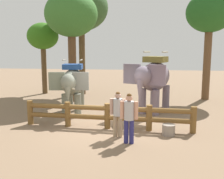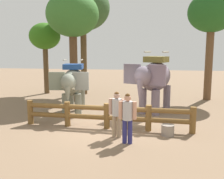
{
  "view_description": "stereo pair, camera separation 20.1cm",
  "coord_description": "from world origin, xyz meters",
  "px_view_note": "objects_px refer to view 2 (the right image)",
  "views": [
    {
      "loc": [
        1.56,
        -10.26,
        3.27
      ],
      "look_at": [
        0.0,
        1.47,
        1.4
      ],
      "focal_mm": 41.68,
      "sensor_mm": 36.0,
      "label": 1
    },
    {
      "loc": [
        1.76,
        -10.23,
        3.27
      ],
      "look_at": [
        0.0,
        1.47,
        1.4
      ],
      "focal_mm": 41.68,
      "sensor_mm": 36.0,
      "label": 2
    }
  ],
  "objects_px": {
    "tourist_man_in_blue": "(127,115)",
    "tree_deep_back": "(73,16)",
    "tourist_woman_in_black": "(117,111)",
    "tree_far_left": "(212,14)",
    "tree_back_center": "(83,9)",
    "feed_bucket": "(168,130)",
    "elephant_center": "(154,78)",
    "elephant_near_left": "(73,83)",
    "tree_far_right": "(45,38)",
    "log_fence": "(107,114)"
  },
  "relations": [
    {
      "from": "log_fence",
      "to": "tree_back_center",
      "type": "relative_size",
      "value": 0.92
    },
    {
      "from": "tourist_woman_in_black",
      "to": "tree_deep_back",
      "type": "distance_m",
      "value": 8.33
    },
    {
      "from": "elephant_center",
      "to": "tree_deep_back",
      "type": "bearing_deg",
      "value": 156.76
    },
    {
      "from": "tourist_man_in_blue",
      "to": "feed_bucket",
      "type": "height_order",
      "value": "tourist_man_in_blue"
    },
    {
      "from": "elephant_near_left",
      "to": "tree_back_center",
      "type": "xyz_separation_m",
      "value": [
        -0.91,
        5.67,
        4.45
      ]
    },
    {
      "from": "elephant_near_left",
      "to": "tree_back_center",
      "type": "height_order",
      "value": "tree_back_center"
    },
    {
      "from": "tourist_woman_in_black",
      "to": "tree_far_left",
      "type": "relative_size",
      "value": 0.26
    },
    {
      "from": "log_fence",
      "to": "tourist_man_in_blue",
      "type": "distance_m",
      "value": 1.93
    },
    {
      "from": "tree_far_left",
      "to": "tree_deep_back",
      "type": "relative_size",
      "value": 1.01
    },
    {
      "from": "tourist_man_in_blue",
      "to": "tree_far_right",
      "type": "bearing_deg",
      "value": 126.02
    },
    {
      "from": "tree_far_left",
      "to": "tree_back_center",
      "type": "bearing_deg",
      "value": 173.96
    },
    {
      "from": "log_fence",
      "to": "tourist_man_in_blue",
      "type": "bearing_deg",
      "value": -58.08
    },
    {
      "from": "elephant_near_left",
      "to": "tree_far_right",
      "type": "xyz_separation_m",
      "value": [
        -3.72,
        5.53,
        2.49
      ]
    },
    {
      "from": "tree_far_left",
      "to": "tree_deep_back",
      "type": "height_order",
      "value": "tree_far_left"
    },
    {
      "from": "elephant_center",
      "to": "elephant_near_left",
      "type": "bearing_deg",
      "value": -166.63
    },
    {
      "from": "tourist_man_in_blue",
      "to": "tree_deep_back",
      "type": "bearing_deg",
      "value": 119.92
    },
    {
      "from": "tree_far_right",
      "to": "tourist_man_in_blue",
      "type": "bearing_deg",
      "value": -53.98
    },
    {
      "from": "log_fence",
      "to": "elephant_center",
      "type": "distance_m",
      "value": 3.9
    },
    {
      "from": "tree_back_center",
      "to": "feed_bucket",
      "type": "distance_m",
      "value": 11.58
    },
    {
      "from": "tree_far_left",
      "to": "feed_bucket",
      "type": "height_order",
      "value": "tree_far_left"
    },
    {
      "from": "elephant_near_left",
      "to": "tree_far_right",
      "type": "bearing_deg",
      "value": 123.9
    },
    {
      "from": "tree_far_right",
      "to": "log_fence",
      "type": "bearing_deg",
      "value": -53.18
    },
    {
      "from": "tree_far_left",
      "to": "feed_bucket",
      "type": "xyz_separation_m",
      "value": [
        -2.94,
        -7.55,
        -5.13
      ]
    },
    {
      "from": "tourist_man_in_blue",
      "to": "tree_deep_back",
      "type": "distance_m",
      "value": 8.97
    },
    {
      "from": "log_fence",
      "to": "tree_far_right",
      "type": "height_order",
      "value": "tree_far_right"
    },
    {
      "from": "elephant_center",
      "to": "tourist_woman_in_black",
      "type": "height_order",
      "value": "elephant_center"
    },
    {
      "from": "tree_deep_back",
      "to": "feed_bucket",
      "type": "height_order",
      "value": "tree_deep_back"
    },
    {
      "from": "tourist_man_in_blue",
      "to": "tree_back_center",
      "type": "xyz_separation_m",
      "value": [
        -4.0,
        9.49,
        4.96
      ]
    },
    {
      "from": "elephant_near_left",
      "to": "elephant_center",
      "type": "bearing_deg",
      "value": 13.37
    },
    {
      "from": "tree_far_left",
      "to": "tree_back_center",
      "type": "distance_m",
      "value": 8.45
    },
    {
      "from": "log_fence",
      "to": "feed_bucket",
      "type": "height_order",
      "value": "log_fence"
    },
    {
      "from": "elephant_center",
      "to": "tree_back_center",
      "type": "height_order",
      "value": "tree_back_center"
    },
    {
      "from": "tree_deep_back",
      "to": "elephant_center",
      "type": "bearing_deg",
      "value": -23.24
    },
    {
      "from": "tree_far_right",
      "to": "tourist_woman_in_black",
      "type": "bearing_deg",
      "value": -54.05
    },
    {
      "from": "tree_far_right",
      "to": "tree_deep_back",
      "type": "xyz_separation_m",
      "value": [
        2.84,
        -2.47,
        1.16
      ]
    },
    {
      "from": "tree_deep_back",
      "to": "tree_far_left",
      "type": "bearing_deg",
      "value": 11.66
    },
    {
      "from": "log_fence",
      "to": "elephant_near_left",
      "type": "distance_m",
      "value": 3.19
    },
    {
      "from": "tree_far_right",
      "to": "feed_bucket",
      "type": "distance_m",
      "value": 12.31
    },
    {
      "from": "tree_far_left",
      "to": "tree_back_center",
      "type": "height_order",
      "value": "tree_back_center"
    },
    {
      "from": "elephant_near_left",
      "to": "tourist_woman_in_black",
      "type": "xyz_separation_m",
      "value": [
        2.63,
        -3.23,
        -0.54
      ]
    },
    {
      "from": "tree_far_left",
      "to": "elephant_center",
      "type": "bearing_deg",
      "value": -132.07
    },
    {
      "from": "tree_far_right",
      "to": "tree_far_left",
      "type": "bearing_deg",
      "value": -3.85
    },
    {
      "from": "tree_far_left",
      "to": "tree_deep_back",
      "type": "distance_m",
      "value": 8.52
    },
    {
      "from": "tree_far_left",
      "to": "tree_deep_back",
      "type": "bearing_deg",
      "value": -168.34
    },
    {
      "from": "elephant_center",
      "to": "tree_deep_back",
      "type": "relative_size",
      "value": 0.56
    },
    {
      "from": "feed_bucket",
      "to": "tree_deep_back",
      "type": "bearing_deg",
      "value": 132.82
    },
    {
      "from": "tree_back_center",
      "to": "tree_deep_back",
      "type": "relative_size",
      "value": 1.15
    },
    {
      "from": "tourist_man_in_blue",
      "to": "feed_bucket",
      "type": "xyz_separation_m",
      "value": [
        1.44,
        1.05,
        -0.81
      ]
    },
    {
      "from": "tree_back_center",
      "to": "tree_far_right",
      "type": "bearing_deg",
      "value": -177.24
    },
    {
      "from": "log_fence",
      "to": "tree_far_right",
      "type": "relative_size",
      "value": 1.39
    }
  ]
}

